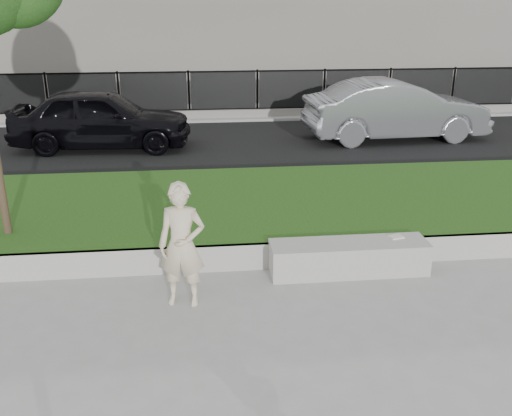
{
  "coord_description": "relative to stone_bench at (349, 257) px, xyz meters",
  "views": [
    {
      "loc": [
        -0.45,
        -6.46,
        3.73
      ],
      "look_at": [
        0.38,
        1.2,
        0.89
      ],
      "focal_mm": 40.0,
      "sensor_mm": 36.0,
      "label": 1
    }
  ],
  "objects": [
    {
      "name": "ground",
      "position": [
        -1.68,
        -0.8,
        -0.23
      ],
      "size": [
        90.0,
        90.0,
        0.0
      ],
      "primitive_type": "plane",
      "color": "gray",
      "rests_on": "ground"
    },
    {
      "name": "grass_bank",
      "position": [
        -1.68,
        2.2,
        -0.03
      ],
      "size": [
        34.0,
        4.0,
        0.4
      ],
      "primitive_type": "cube",
      "color": "#0D350E",
      "rests_on": "ground"
    },
    {
      "name": "grass_kerb",
      "position": [
        -1.68,
        0.24,
        -0.03
      ],
      "size": [
        34.0,
        0.08,
        0.4
      ],
      "primitive_type": "cube",
      "color": "#9E9B94",
      "rests_on": "ground"
    },
    {
      "name": "street",
      "position": [
        -1.68,
        7.7,
        -0.21
      ],
      "size": [
        34.0,
        7.0,
        0.04
      ],
      "primitive_type": "cube",
      "color": "black",
      "rests_on": "ground"
    },
    {
      "name": "far_pavement",
      "position": [
        -1.68,
        12.2,
        -0.17
      ],
      "size": [
        34.0,
        3.0,
        0.12
      ],
      "primitive_type": "cube",
      "color": "gray",
      "rests_on": "ground"
    },
    {
      "name": "iron_fence",
      "position": [
        -1.68,
        11.2,
        0.31
      ],
      "size": [
        32.0,
        0.3,
        1.5
      ],
      "color": "slate",
      "rests_on": "far_pavement"
    },
    {
      "name": "stone_bench",
      "position": [
        0.0,
        0.0,
        0.0
      ],
      "size": [
        2.27,
        0.57,
        0.46
      ],
      "primitive_type": "cube",
      "color": "#9E9B94",
      "rests_on": "ground"
    },
    {
      "name": "man",
      "position": [
        -2.35,
        -0.64,
        0.58
      ],
      "size": [
        0.65,
        0.49,
        1.63
      ],
      "primitive_type": "imported",
      "rotation": [
        0.0,
        0.0,
        -0.17
      ],
      "color": "beige",
      "rests_on": "ground"
    },
    {
      "name": "book",
      "position": [
        0.72,
        0.11,
        0.24
      ],
      "size": [
        0.24,
        0.2,
        0.02
      ],
      "primitive_type": "cube",
      "rotation": [
        0.0,
        0.0,
        0.26
      ],
      "color": "silver",
      "rests_on": "stone_bench"
    },
    {
      "name": "car_dark",
      "position": [
        -4.54,
        7.71,
        0.59
      ],
      "size": [
        4.68,
        2.13,
        1.56
      ],
      "primitive_type": "imported",
      "rotation": [
        0.0,
        0.0,
        1.51
      ],
      "color": "black",
      "rests_on": "street"
    },
    {
      "name": "car_silver",
      "position": [
        3.39,
        7.89,
        0.63
      ],
      "size": [
        5.05,
        2.02,
        1.63
      ],
      "primitive_type": "imported",
      "rotation": [
        0.0,
        0.0,
        1.63
      ],
      "color": "gray",
      "rests_on": "street"
    }
  ]
}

